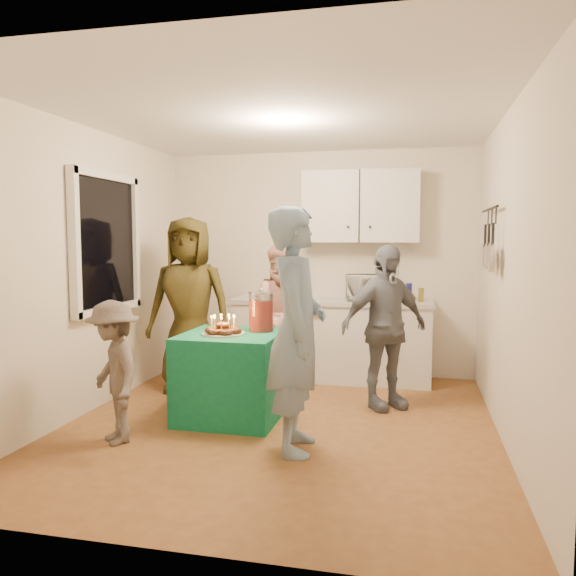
% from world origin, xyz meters
% --- Properties ---
extents(floor, '(4.00, 4.00, 0.00)m').
position_xyz_m(floor, '(0.00, 0.00, 0.00)').
color(floor, brown).
rests_on(floor, ground).
extents(ceiling, '(4.00, 4.00, 0.00)m').
position_xyz_m(ceiling, '(0.00, 0.00, 2.60)').
color(ceiling, white).
rests_on(ceiling, floor).
extents(back_wall, '(3.60, 3.60, 0.00)m').
position_xyz_m(back_wall, '(0.00, 2.00, 1.30)').
color(back_wall, silver).
rests_on(back_wall, floor).
extents(left_wall, '(4.00, 4.00, 0.00)m').
position_xyz_m(left_wall, '(-1.80, 0.00, 1.30)').
color(left_wall, silver).
rests_on(left_wall, floor).
extents(right_wall, '(4.00, 4.00, 0.00)m').
position_xyz_m(right_wall, '(1.80, 0.00, 1.30)').
color(right_wall, silver).
rests_on(right_wall, floor).
extents(window_night, '(0.04, 1.00, 1.20)m').
position_xyz_m(window_night, '(-1.77, 0.30, 1.55)').
color(window_night, black).
rests_on(window_night, left_wall).
extents(counter, '(2.20, 0.58, 0.86)m').
position_xyz_m(counter, '(0.20, 1.70, 0.43)').
color(counter, white).
rests_on(counter, floor).
extents(countertop, '(2.24, 0.62, 0.05)m').
position_xyz_m(countertop, '(0.20, 1.70, 0.89)').
color(countertop, beige).
rests_on(countertop, counter).
extents(upper_cabinet, '(1.30, 0.30, 0.80)m').
position_xyz_m(upper_cabinet, '(0.50, 1.85, 1.95)').
color(upper_cabinet, white).
rests_on(upper_cabinet, back_wall).
extents(pot_rack, '(0.12, 1.00, 0.60)m').
position_xyz_m(pot_rack, '(1.72, 0.70, 1.60)').
color(pot_rack, black).
rests_on(pot_rack, right_wall).
extents(microwave, '(0.57, 0.44, 0.28)m').
position_xyz_m(microwave, '(0.62, 1.70, 1.05)').
color(microwave, white).
rests_on(microwave, countertop).
extents(party_table, '(0.86, 0.86, 0.76)m').
position_xyz_m(party_table, '(-0.46, 0.12, 0.38)').
color(party_table, '#11754C').
rests_on(party_table, floor).
extents(donut_cake, '(0.38, 0.38, 0.18)m').
position_xyz_m(donut_cake, '(-0.51, 0.05, 0.85)').
color(donut_cake, '#381C0C').
rests_on(donut_cake, party_table).
extents(punch_jar, '(0.22, 0.22, 0.34)m').
position_xyz_m(punch_jar, '(-0.23, 0.29, 0.93)').
color(punch_jar, red).
rests_on(punch_jar, party_table).
extents(man_birthday, '(0.52, 0.72, 1.83)m').
position_xyz_m(man_birthday, '(0.26, -0.49, 0.91)').
color(man_birthday, '#7A97B2').
rests_on(man_birthday, floor).
extents(woman_back_left, '(0.93, 0.64, 1.82)m').
position_xyz_m(woman_back_left, '(-1.18, 0.92, 0.91)').
color(woman_back_left, brown).
rests_on(woman_back_left, floor).
extents(woman_back_center, '(0.88, 0.77, 1.54)m').
position_xyz_m(woman_back_center, '(-0.25, 1.30, 0.77)').
color(woman_back_center, '#D4756E').
rests_on(woman_back_center, floor).
extents(woman_back_right, '(0.95, 0.84, 1.54)m').
position_xyz_m(woman_back_right, '(0.84, 0.73, 0.77)').
color(woman_back_right, black).
rests_on(woman_back_right, floor).
extents(child_near_left, '(0.81, 0.80, 1.12)m').
position_xyz_m(child_near_left, '(-1.16, -0.65, 0.56)').
color(child_near_left, '#514741').
rests_on(child_near_left, floor).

